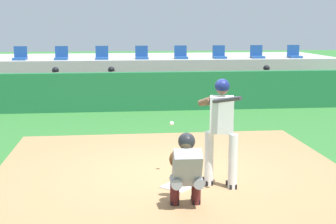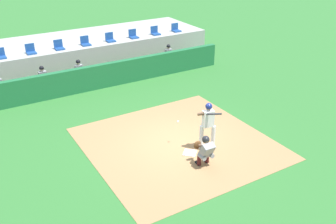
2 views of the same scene
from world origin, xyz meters
name	(u,v)px [view 2 (image 2 of 2)]	position (x,y,z in m)	size (l,w,h in m)	color
ground_plane	(178,143)	(0.00, 0.00, 0.00)	(80.00, 80.00, 0.00)	#2D6B2D
dirt_infield	(178,143)	(0.00, 0.00, 0.01)	(6.40, 6.40, 0.01)	#9E754C
home_plate	(190,153)	(0.00, -0.80, 0.02)	(0.44, 0.44, 0.02)	white
batter_at_plate	(208,123)	(0.69, -0.84, 1.04)	(0.63, 0.83, 1.80)	silver
catcher_crouched	(205,150)	(0.00, -1.66, 0.61)	(0.49, 2.01, 1.13)	gray
dugout_wall	(108,75)	(0.00, 6.50, 0.60)	(13.00, 0.30, 1.20)	#1E6638
dugout_bench	(100,76)	(0.00, 7.50, 0.23)	(11.80, 0.44, 0.45)	olive
dugout_player_1	(44,79)	(-2.89, 7.34, 0.67)	(0.49, 0.70, 1.30)	#939399
dugout_player_2	(80,72)	(-1.11, 7.34, 0.67)	(0.49, 0.70, 1.30)	#939399
dugout_player_3	(170,56)	(4.10, 7.34, 0.67)	(0.49, 0.70, 1.30)	#939399
stands_platform	(78,50)	(0.00, 10.90, 0.70)	(15.00, 4.40, 1.40)	#9E9E99
stadium_seat_1	(1,55)	(-4.33, 9.38, 1.53)	(0.46, 0.46, 0.48)	#1E478C
stadium_seat_2	(31,51)	(-2.89, 9.38, 1.53)	(0.46, 0.46, 0.48)	#1E478C
stadium_seat_3	(59,47)	(-1.44, 9.38, 1.53)	(0.46, 0.46, 0.48)	#1E478C
stadium_seat_4	(85,43)	(0.00, 9.38, 1.53)	(0.46, 0.46, 0.48)	#1E478C
stadium_seat_5	(110,39)	(1.44, 9.38, 1.53)	(0.46, 0.46, 0.48)	#1E478C
stadium_seat_6	(133,35)	(2.89, 9.38, 1.53)	(0.46, 0.46, 0.48)	#1E478C
stadium_seat_7	(155,32)	(4.33, 9.38, 1.53)	(0.46, 0.46, 0.48)	#1E478C
stadium_seat_8	(176,29)	(5.78, 9.38, 1.53)	(0.46, 0.46, 0.48)	#1E478C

